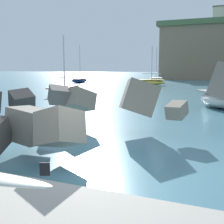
{
  "coord_description": "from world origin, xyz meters",
  "views": [
    {
      "loc": [
        3.11,
        -6.52,
        2.58
      ],
      "look_at": [
        0.26,
        0.5,
        1.4
      ],
      "focal_mm": 45.04,
      "sensor_mm": 36.0,
      "label": 1
    }
  ],
  "objects_px": {
    "boat_near_left": "(222,97)",
    "boat_mid_centre": "(149,82)",
    "boat_near_centre": "(79,80)",
    "station_building_central": "(224,18)",
    "boat_near_right": "(64,90)",
    "boat_far_centre": "(156,80)"
  },
  "relations": [
    {
      "from": "boat_mid_centre",
      "to": "boat_far_centre",
      "type": "bearing_deg",
      "value": 96.52
    },
    {
      "from": "boat_near_centre",
      "to": "boat_far_centre",
      "type": "distance_m",
      "value": 14.04
    },
    {
      "from": "station_building_central",
      "to": "boat_near_right",
      "type": "bearing_deg",
      "value": -101.73
    },
    {
      "from": "boat_near_centre",
      "to": "boat_far_centre",
      "type": "xyz_separation_m",
      "value": [
        13.13,
        4.99,
        0.08
      ]
    },
    {
      "from": "boat_near_centre",
      "to": "boat_mid_centre",
      "type": "distance_m",
      "value": 14.65
    },
    {
      "from": "boat_near_left",
      "to": "boat_near_centre",
      "type": "bearing_deg",
      "value": 133.71
    },
    {
      "from": "boat_near_centre",
      "to": "station_building_central",
      "type": "xyz_separation_m",
      "value": [
        23.38,
        40.14,
        15.98
      ]
    },
    {
      "from": "boat_near_right",
      "to": "boat_mid_centre",
      "type": "distance_m",
      "value": 18.78
    },
    {
      "from": "boat_near_left",
      "to": "boat_far_centre",
      "type": "height_order",
      "value": "boat_far_centre"
    },
    {
      "from": "boat_near_left",
      "to": "station_building_central",
      "type": "bearing_deg",
      "value": 91.22
    },
    {
      "from": "boat_near_left",
      "to": "boat_near_centre",
      "type": "height_order",
      "value": "boat_near_centre"
    },
    {
      "from": "boat_near_right",
      "to": "boat_far_centre",
      "type": "xyz_separation_m",
      "value": [
        2.71,
        27.23,
        0.04
      ]
    },
    {
      "from": "boat_near_centre",
      "to": "boat_mid_centre",
      "type": "bearing_deg",
      "value": -15.19
    },
    {
      "from": "boat_far_centre",
      "to": "station_building_central",
      "type": "xyz_separation_m",
      "value": [
        10.25,
        35.16,
        15.9
      ]
    },
    {
      "from": "station_building_central",
      "to": "boat_near_centre",
      "type": "bearing_deg",
      "value": -120.22
    },
    {
      "from": "boat_near_right",
      "to": "boat_mid_centre",
      "type": "bearing_deg",
      "value": 78.59
    },
    {
      "from": "boat_near_centre",
      "to": "boat_far_centre",
      "type": "relative_size",
      "value": 1.04
    },
    {
      "from": "boat_near_left",
      "to": "boat_near_right",
      "type": "relative_size",
      "value": 0.79
    },
    {
      "from": "boat_near_centre",
      "to": "boat_near_left",
      "type": "bearing_deg",
      "value": -46.29
    },
    {
      "from": "boat_near_left",
      "to": "boat_mid_centre",
      "type": "bearing_deg",
      "value": 115.74
    },
    {
      "from": "boat_near_left",
      "to": "boat_mid_centre",
      "type": "height_order",
      "value": "boat_mid_centre"
    },
    {
      "from": "boat_near_left",
      "to": "station_building_central",
      "type": "relative_size",
      "value": 0.77
    }
  ]
}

